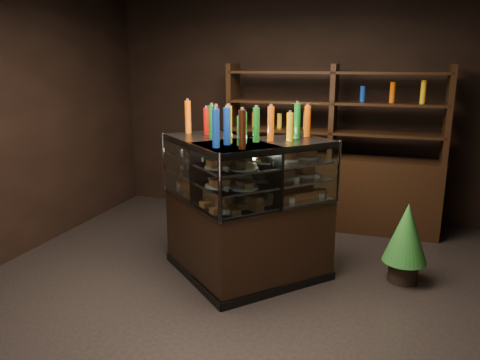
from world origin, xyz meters
name	(u,v)px	position (x,y,z in m)	size (l,w,h in m)	color
ground	(239,293)	(0.00, 0.00, 0.00)	(5.00, 5.00, 0.00)	black
room_shell	(238,72)	(0.00, 0.00, 1.94)	(5.02, 5.02, 3.01)	black
display_case	(241,234)	(-0.07, 0.29, 0.45)	(1.74, 1.33, 1.35)	black
food_display	(241,175)	(-0.07, 0.29, 1.02)	(1.38, 0.94, 0.42)	#D07F4A
bottles_top	(241,125)	(-0.07, 0.29, 1.48)	(1.21, 0.80, 0.30)	silver
potted_conifer	(407,232)	(1.40, 0.71, 0.50)	(0.41, 0.41, 0.87)	black
back_shelving	(330,180)	(0.52, 2.05, 0.60)	(2.59, 0.43, 2.00)	black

